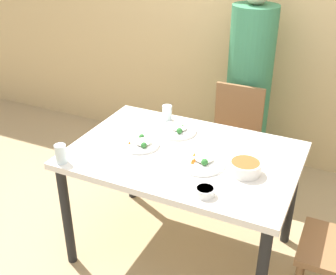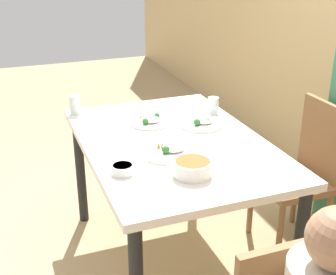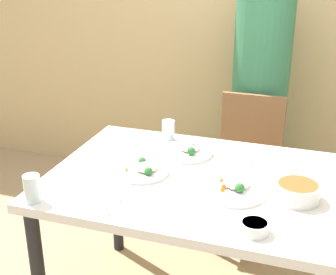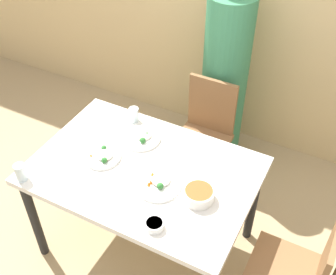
{
  "view_description": "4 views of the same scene",
  "coord_description": "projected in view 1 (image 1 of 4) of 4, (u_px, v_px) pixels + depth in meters",
  "views": [
    {
      "loc": [
        0.86,
        -2.01,
        2.04
      ],
      "look_at": [
        -0.12,
        0.04,
        0.82
      ],
      "focal_mm": 45.0,
      "sensor_mm": 36.0,
      "label": 1
    },
    {
      "loc": [
        2.1,
        -0.82,
        1.75
      ],
      "look_at": [
        -0.01,
        -0.02,
        0.79
      ],
      "focal_mm": 50.0,
      "sensor_mm": 36.0,
      "label": 2
    },
    {
      "loc": [
        0.43,
        -1.77,
        1.7
      ],
      "look_at": [
        -0.14,
        -0.07,
        0.97
      ],
      "focal_mm": 50.0,
      "sensor_mm": 36.0,
      "label": 3
    },
    {
      "loc": [
        0.96,
        -1.52,
        2.6
      ],
      "look_at": [
        0.13,
        0.08,
        1.01
      ],
      "focal_mm": 45.0,
      "sensor_mm": 36.0,
      "label": 4
    }
  ],
  "objects": [
    {
      "name": "plate_rice_child",
      "position": [
        141.0,
        144.0,
        2.59
      ],
      "size": [
        0.23,
        0.23,
        0.05
      ],
      "color": "white",
      "rests_on": "dining_table"
    },
    {
      "name": "bowl_curry",
      "position": [
        245.0,
        167.0,
        2.31
      ],
      "size": [
        0.18,
        0.18,
        0.07
      ],
      "color": "silver",
      "rests_on": "dining_table"
    },
    {
      "name": "wall_back",
      "position": [
        258.0,
        9.0,
        3.45
      ],
      "size": [
        10.0,
        0.06,
        2.7
      ],
      "color": "tan",
      "rests_on": "ground_plane"
    },
    {
      "name": "glass_water_short",
      "position": [
        61.0,
        154.0,
        2.4
      ],
      "size": [
        0.07,
        0.07,
        0.11
      ],
      "color": "silver",
      "rests_on": "dining_table"
    },
    {
      "name": "dining_table",
      "position": [
        183.0,
        165.0,
        2.57
      ],
      "size": [
        1.35,
        0.92,
        0.77
      ],
      "color": "silver",
      "rests_on": "ground_plane"
    },
    {
      "name": "glass_water_tall",
      "position": [
        167.0,
        113.0,
        2.9
      ],
      "size": [
        0.07,
        0.07,
        0.11
      ],
      "color": "silver",
      "rests_on": "dining_table"
    },
    {
      "name": "bowl_rice_small",
      "position": [
        205.0,
        191.0,
        2.13
      ],
      "size": [
        0.1,
        0.1,
        0.04
      ],
      "color": "white",
      "rests_on": "dining_table"
    },
    {
      "name": "plate_rice_adult",
      "position": [
        177.0,
        130.0,
        2.76
      ],
      "size": [
        0.26,
        0.26,
        0.06
      ],
      "color": "white",
      "rests_on": "dining_table"
    },
    {
      "name": "fork_steel",
      "position": [
        212.0,
        137.0,
        2.7
      ],
      "size": [
        0.17,
        0.09,
        0.01
      ],
      "color": "silver",
      "rests_on": "dining_table"
    },
    {
      "name": "ground_plane",
      "position": [
        182.0,
        250.0,
        2.89
      ],
      "size": [
        10.0,
        10.0,
        0.0
      ],
      "primitive_type": "plane",
      "color": "tan"
    },
    {
      "name": "chair_adult_spot",
      "position": [
        232.0,
        140.0,
        3.27
      ],
      "size": [
        0.4,
        0.4,
        0.89
      ],
      "color": "brown",
      "rests_on": "ground_plane"
    },
    {
      "name": "person_adult",
      "position": [
        248.0,
        92.0,
        3.42
      ],
      "size": [
        0.36,
        0.36,
        1.64
      ],
      "color": "#387F56",
      "rests_on": "ground_plane"
    },
    {
      "name": "napkin_folded",
      "position": [
        105.0,
        167.0,
        2.37
      ],
      "size": [
        0.14,
        0.14,
        0.01
      ],
      "color": "white",
      "rests_on": "dining_table"
    },
    {
      "name": "plate_noodles",
      "position": [
        202.0,
        162.0,
        2.4
      ],
      "size": [
        0.27,
        0.27,
        0.06
      ],
      "color": "white",
      "rests_on": "dining_table"
    }
  ]
}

